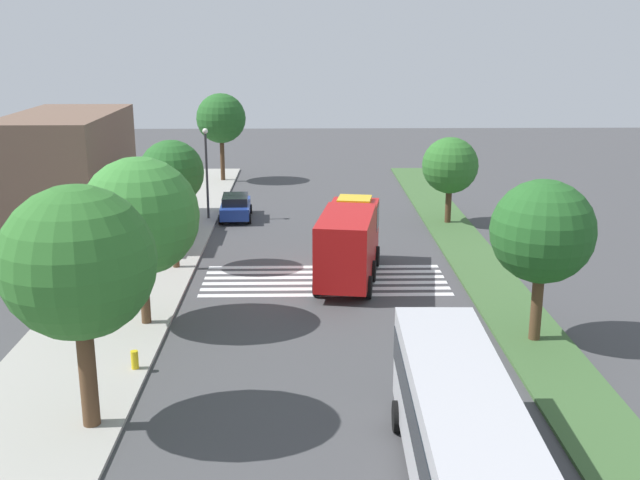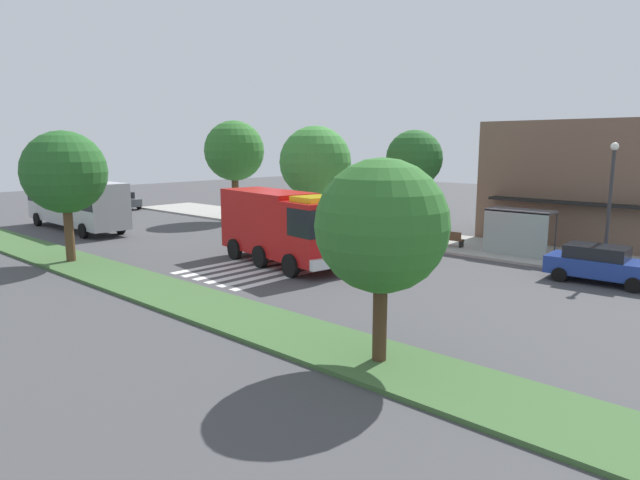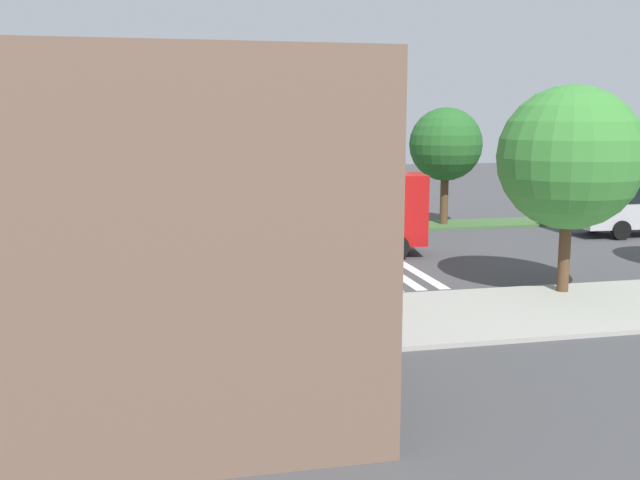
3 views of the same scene
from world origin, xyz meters
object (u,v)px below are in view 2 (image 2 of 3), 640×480
median_tree_west (382,226)px  transit_bus (75,201)px  parked_car_west (122,200)px  sidewalk_tree_center (414,159)px  sidewalk_tree_far_west (234,151)px  bench_near_shelter (450,238)px  fire_hydrant (266,219)px  street_lamp (610,196)px  median_tree_far_west (64,173)px  bus_stop_shelter (518,223)px  fire_truck (284,225)px  sidewalk_tree_west (315,162)px  parked_car_mid (600,264)px

median_tree_west → transit_bus: bearing=170.3°
parked_car_west → sidewalk_tree_center: sidewalk_tree_center is taller
sidewalk_tree_far_west → median_tree_west: 30.95m
parked_car_west → bench_near_shelter: bearing=8.3°
sidewalk_tree_far_west → fire_hydrant: bearing=-6.9°
street_lamp → fire_hydrant: 23.79m
sidewalk_tree_center → parked_car_west: bearing=-176.0°
parked_car_west → sidewalk_tree_center: size_ratio=0.68×
parked_car_west → median_tree_far_west: bearing=-30.2°
sidewalk_tree_center → fire_hydrant: (-12.66, -0.50, -4.71)m
median_tree_west → fire_hydrant: 27.38m
transit_bus → bus_stop_shelter: size_ratio=3.33×
bench_near_shelter → median_tree_west: (7.28, -16.90, 3.30)m
parked_car_west → street_lamp: 42.31m
fire_truck → sidewalk_tree_center: size_ratio=1.26×
sidewalk_tree_west → parked_car_west: bearing=-174.6°
fire_truck → median_tree_west: 13.39m
parked_car_west → transit_bus: transit_bus is taller
sidewalk_tree_far_west → fire_hydrant: 6.56m
sidewalk_tree_far_west → transit_bus: bearing=-112.1°
median_tree_west → sidewalk_tree_west: bearing=137.1°
sidewalk_tree_far_west → median_tree_far_west: (6.68, -16.24, -0.87)m
parked_car_west → bus_stop_shelter: (37.46, 2.89, 1.05)m
transit_bus → sidewalk_tree_far_west: size_ratio=1.49×
parked_car_mid → street_lamp: size_ratio=0.75×
transit_bus → bus_stop_shelter: transit_bus is taller
fire_truck → street_lamp: size_ratio=1.42×
transit_bus → sidewalk_tree_far_west: sidewalk_tree_far_west is taller
transit_bus → sidewalk_tree_far_west: 12.32m
parked_car_west → sidewalk_tree_far_west: (14.45, 2.20, 4.70)m
bus_stop_shelter → street_lamp: size_ratio=0.58×
transit_bus → median_tree_far_west: (11.14, -5.28, 2.56)m
bus_stop_shelter → sidewalk_tree_far_west: size_ratio=0.45×
bus_stop_shelter → sidewalk_tree_center: (-6.20, -0.69, 3.32)m
sidewalk_tree_center → fire_hydrant: bearing=-177.7°
fire_truck → median_tree_far_west: bearing=-130.4°
sidewalk_tree_center → parked_car_mid: bearing=-11.1°
transit_bus → median_tree_far_west: median_tree_far_west is taller
parked_car_mid → sidewalk_tree_center: (-11.21, 2.20, 4.34)m
parked_car_west → bus_stop_shelter: size_ratio=1.32×
fire_truck → bus_stop_shelter: (7.91, 9.81, -0.20)m
bench_near_shelter → street_lamp: size_ratio=0.27×
bench_near_shelter → fire_hydrant: size_ratio=2.29×
median_tree_far_west → bench_near_shelter: bearing=53.9°
fire_hydrant → parked_car_west: bearing=-174.8°
sidewalk_tree_center → median_tree_west: bearing=-59.7°
bench_near_shelter → median_tree_far_west: size_ratio=0.24×
parked_car_mid → sidewalk_tree_west: (-19.21, 2.20, 3.99)m
transit_bus → bench_near_shelter: 26.23m
bus_stop_shelter → sidewalk_tree_west: size_ratio=0.49×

